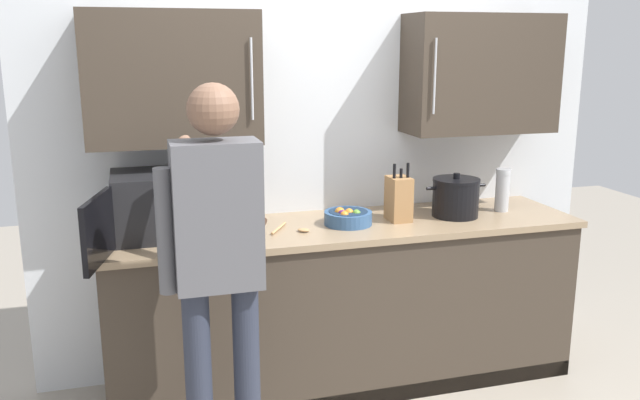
# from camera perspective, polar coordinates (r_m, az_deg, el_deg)

# --- Properties ---
(back_wall_tiled) EXTENTS (3.28, 0.44, 2.51)m
(back_wall_tiled) POSITION_cam_1_polar(r_m,az_deg,el_deg) (3.72, 0.71, 6.17)
(back_wall_tiled) COLOR silver
(back_wall_tiled) RESTS_ON ground_plane
(counter_unit) EXTENTS (2.54, 0.65, 0.91)m
(counter_unit) POSITION_cam_1_polar(r_m,az_deg,el_deg) (3.67, 2.06, -8.93)
(counter_unit) COLOR #3D3328
(counter_unit) RESTS_ON ground_plane
(microwave_oven) EXTENTS (0.68, 0.80, 0.32)m
(microwave_oven) POSITION_cam_1_polar(r_m,az_deg,el_deg) (3.35, -13.15, -0.39)
(microwave_oven) COLOR black
(microwave_oven) RESTS_ON counter_unit
(wooden_spoon) EXTENTS (0.21, 0.20, 0.02)m
(wooden_spoon) POSITION_cam_1_polar(r_m,az_deg,el_deg) (3.39, -2.46, -2.52)
(wooden_spoon) COLOR tan
(wooden_spoon) RESTS_ON counter_unit
(fruit_bowl) EXTENTS (0.25, 0.25, 0.10)m
(fruit_bowl) POSITION_cam_1_polar(r_m,az_deg,el_deg) (3.50, 2.41, -1.46)
(fruit_bowl) COLOR #335684
(fruit_bowl) RESTS_ON counter_unit
(thermos_flask) EXTENTS (0.08, 0.08, 0.24)m
(thermos_flask) POSITION_cam_1_polar(r_m,az_deg,el_deg) (3.90, 15.41, 0.84)
(thermos_flask) COLOR #B7BABF
(thermos_flask) RESTS_ON counter_unit
(stock_pot) EXTENTS (0.35, 0.26, 0.24)m
(stock_pot) POSITION_cam_1_polar(r_m,az_deg,el_deg) (3.72, 11.58, 0.23)
(stock_pot) COLOR black
(stock_pot) RESTS_ON counter_unit
(knife_block) EXTENTS (0.11, 0.15, 0.32)m
(knife_block) POSITION_cam_1_polar(r_m,az_deg,el_deg) (3.58, 6.78, 0.13)
(knife_block) COLOR #A37547
(knife_block) RESTS_ON counter_unit
(person_figure) EXTENTS (0.44, 0.56, 1.70)m
(person_figure) POSITION_cam_1_polar(r_m,az_deg,el_deg) (2.67, -8.84, -4.80)
(person_figure) COLOR #282D3D
(person_figure) RESTS_ON ground_plane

